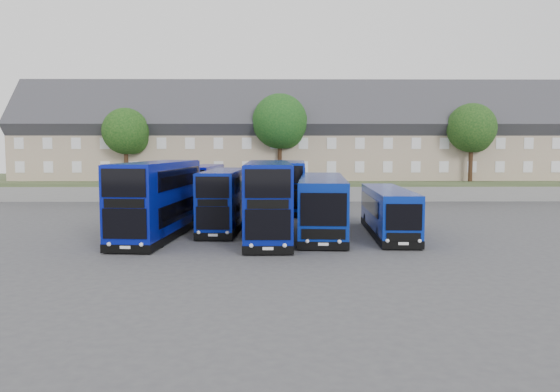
{
  "coord_description": "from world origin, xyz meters",
  "views": [
    {
      "loc": [
        1.45,
        -31.97,
        5.46
      ],
      "look_at": [
        1.82,
        5.34,
        2.2
      ],
      "focal_mm": 35.0,
      "sensor_mm": 36.0,
      "label": 1
    }
  ],
  "objects": [
    {
      "name": "tree_mid",
      "position": [
        2.15,
        25.6,
        8.07
      ],
      "size": [
        5.76,
        5.76,
        9.18
      ],
      "color": "#382314",
      "rests_on": "earth_bank"
    },
    {
      "name": "retaining_wall",
      "position": [
        0.0,
        24.0,
        0.75
      ],
      "size": [
        70.0,
        0.4,
        1.5
      ],
      "primitive_type": "cube",
      "color": "slate",
      "rests_on": "ground"
    },
    {
      "name": "earth_bank",
      "position": [
        0.0,
        34.0,
        1.0
      ],
      "size": [
        80.0,
        20.0,
        2.0
      ],
      "primitive_type": "cube",
      "color": "#40502D",
      "rests_on": "ground"
    },
    {
      "name": "dd_front_left",
      "position": [
        -5.72,
        1.48,
        2.26
      ],
      "size": [
        3.66,
        11.76,
        4.6
      ],
      "rotation": [
        0.0,
        0.0,
        -0.09
      ],
      "color": "#071392",
      "rests_on": "ground"
    },
    {
      "name": "dd_rear_right",
      "position": [
        2.83,
        15.45,
        2.1
      ],
      "size": [
        2.97,
        10.87,
        4.28
      ],
      "rotation": [
        0.0,
        0.0,
        -0.05
      ],
      "color": "#081F99",
      "rests_on": "ground"
    },
    {
      "name": "tree_east",
      "position": [
        22.15,
        25.1,
        7.39
      ],
      "size": [
        5.12,
        5.12,
        8.16
      ],
      "color": "#382314",
      "rests_on": "earth_bank"
    },
    {
      "name": "dd_front_right",
      "position": [
        1.05,
        1.07,
        2.26
      ],
      "size": [
        2.76,
        11.58,
        4.59
      ],
      "rotation": [
        0.0,
        0.0,
        0.01
      ],
      "color": "#071586",
      "rests_on": "ground"
    },
    {
      "name": "coach_east_b",
      "position": [
        8.6,
        2.02,
        1.43
      ],
      "size": [
        2.8,
        10.81,
        2.93
      ],
      "rotation": [
        0.0,
        0.0,
        -0.05
      ],
      "color": "#0826A2",
      "rests_on": "ground"
    },
    {
      "name": "ground",
      "position": [
        0.0,
        0.0,
        0.0
      ],
      "size": [
        120.0,
        120.0,
        0.0
      ],
      "primitive_type": "plane",
      "color": "#444448",
      "rests_on": "ground"
    },
    {
      "name": "terrace_row",
      "position": [
        6.0,
        30.0,
        6.6
      ],
      "size": [
        66.0,
        10.4,
        11.2
      ],
      "color": "tan",
      "rests_on": "earth_bank"
    },
    {
      "name": "tree_far",
      "position": [
        28.15,
        32.1,
        7.73
      ],
      "size": [
        5.44,
        5.44,
        8.67
      ],
      "color": "#382314",
      "rests_on": "earth_bank"
    },
    {
      "name": "dd_front_mid",
      "position": [
        -1.93,
        4.63,
        1.95
      ],
      "size": [
        2.78,
        10.11,
        3.97
      ],
      "rotation": [
        0.0,
        0.0,
        -0.05
      ],
      "color": "#07198C",
      "rests_on": "ground"
    },
    {
      "name": "dd_rear_left",
      "position": [
        -4.87,
        16.78,
        1.91
      ],
      "size": [
        2.76,
        9.9,
        3.89
      ],
      "rotation": [
        0.0,
        0.0,
        -0.05
      ],
      "color": "#070989",
      "rests_on": "ground"
    },
    {
      "name": "coach_east_a",
      "position": [
        4.54,
        3.13,
        1.78
      ],
      "size": [
        3.8,
        13.42,
        3.62
      ],
      "rotation": [
        0.0,
        0.0,
        -0.08
      ],
      "color": "navy",
      "rests_on": "ground"
    },
    {
      "name": "tree_west",
      "position": [
        -13.85,
        25.1,
        7.05
      ],
      "size": [
        4.8,
        4.8,
        7.65
      ],
      "color": "#382314",
      "rests_on": "earth_bank"
    }
  ]
}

